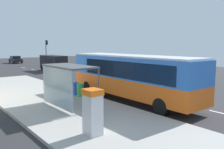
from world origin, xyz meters
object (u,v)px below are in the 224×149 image
at_px(bus, 130,75).
at_px(traffic_light_near_side, 46,48).
at_px(sedan_near, 15,59).
at_px(recycling_bin_yellow, 67,86).
at_px(recycling_bin_green, 80,90).
at_px(recycling_bin_blue, 75,88).
at_px(bus_shelter, 65,75).
at_px(ticket_machine, 93,112).
at_px(recycling_bin_orange, 71,87).
at_px(white_van, 53,62).

bearing_deg(bus, traffic_light_near_side, 77.00).
xyz_separation_m(sedan_near, recycling_bin_yellow, (-6.50, -35.43, -0.14)).
distance_m(recycling_bin_green, recycling_bin_yellow, 2.10).
xyz_separation_m(sedan_near, traffic_light_near_side, (3.20, -8.94, 2.40)).
xyz_separation_m(bus, sedan_near, (4.01, 40.20, -1.05)).
bearing_deg(recycling_bin_green, recycling_bin_blue, 90.00).
bearing_deg(bus_shelter, recycling_bin_yellow, 61.14).
bearing_deg(recycling_bin_yellow, traffic_light_near_side, 69.88).
relative_size(bus, ticket_machine, 5.69).
bearing_deg(ticket_machine, recycling_bin_blue, 65.26).
relative_size(recycling_bin_green, traffic_light_near_side, 0.20).
relative_size(recycling_bin_orange, bus_shelter, 0.24).
bearing_deg(bus_shelter, recycling_bin_green, 40.88).
relative_size(white_van, recycling_bin_green, 5.53).
bearing_deg(recycling_bin_yellow, recycling_bin_blue, -90.00).
relative_size(bus, sedan_near, 2.48).
distance_m(bus, white_van, 21.51).
height_order(white_van, bus_shelter, bus_shelter).
xyz_separation_m(recycling_bin_orange, bus_shelter, (-2.21, -3.32, 1.44)).
bearing_deg(traffic_light_near_side, ticket_machine, -110.39).
xyz_separation_m(recycling_bin_green, bus_shelter, (-2.21, -1.92, 1.44)).
xyz_separation_m(recycling_bin_yellow, traffic_light_near_side, (9.70, 26.48, 2.54)).
relative_size(sedan_near, recycling_bin_green, 4.68).
relative_size(white_van, sedan_near, 1.18).
bearing_deg(white_van, ticket_machine, -111.30).
relative_size(white_van, bus_shelter, 1.31).
bearing_deg(bus, white_van, 79.52).
relative_size(sedan_near, recycling_bin_blue, 4.68).
height_order(recycling_bin_orange, bus_shelter, bus_shelter).
relative_size(ticket_machine, traffic_light_near_side, 0.41).
distance_m(traffic_light_near_side, bus_shelter, 32.76).
distance_m(recycling_bin_orange, traffic_light_near_side, 28.97).
relative_size(recycling_bin_green, recycling_bin_blue, 1.00).
bearing_deg(traffic_light_near_side, bus_shelter, -111.34).
bearing_deg(recycling_bin_yellow, recycling_bin_green, -90.00).
height_order(recycling_bin_green, bus_shelter, bus_shelter).
height_order(sedan_near, recycling_bin_green, sedan_near).
height_order(white_van, recycling_bin_yellow, white_van).
relative_size(white_van, recycling_bin_yellow, 5.53).
relative_size(white_van, ticket_machine, 2.71).
bearing_deg(white_van, bus, -100.48).
bearing_deg(sedan_near, ticket_machine, -102.65).
bearing_deg(bus, recycling_bin_green, 132.95).
height_order(recycling_bin_blue, recycling_bin_yellow, same).
xyz_separation_m(recycling_bin_green, recycling_bin_orange, (0.00, 1.40, 0.00)).
xyz_separation_m(recycling_bin_yellow, bus_shelter, (-2.21, -4.02, 1.44)).
height_order(bus, recycling_bin_orange, bus).
xyz_separation_m(recycling_bin_green, recycling_bin_yellow, (0.00, 2.10, 0.00)).
relative_size(ticket_machine, recycling_bin_yellow, 2.04).
relative_size(traffic_light_near_side, bus_shelter, 1.20).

